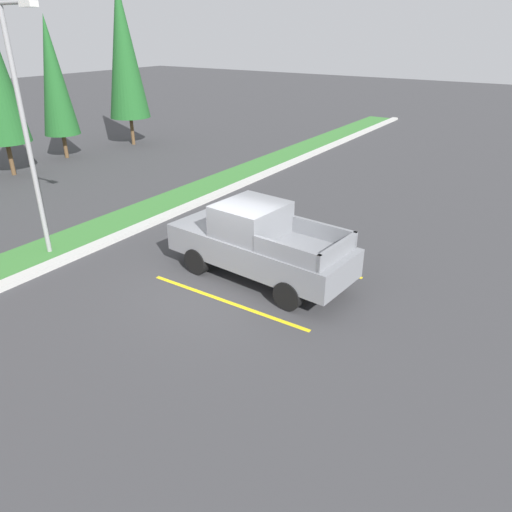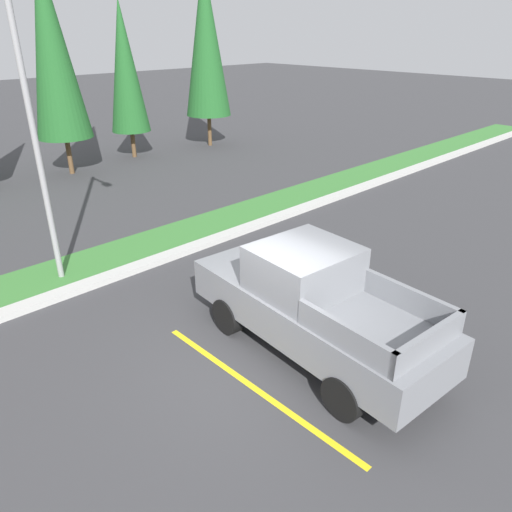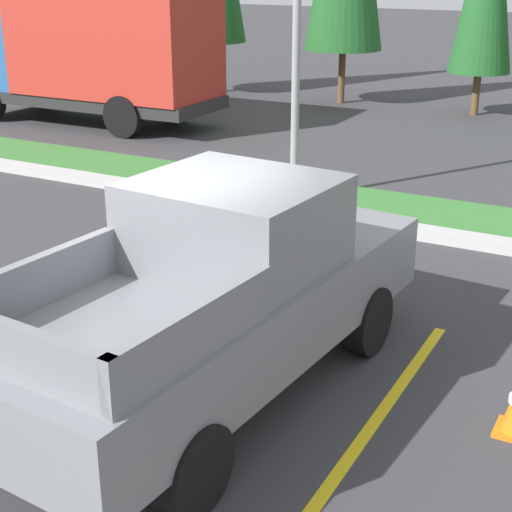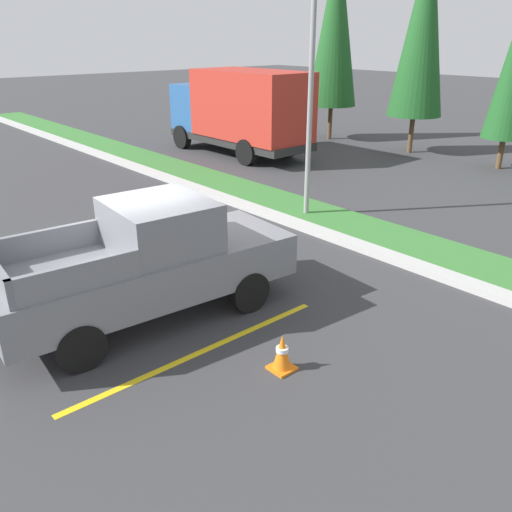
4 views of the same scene
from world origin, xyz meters
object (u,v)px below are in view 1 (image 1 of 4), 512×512
cypress_tree_rightmost (53,77)px  traffic_cone (289,232)px  cypress_tree_far_right (123,50)px  street_light (26,120)px  pickup_truck_main (258,243)px

cypress_tree_rightmost → traffic_cone: 16.18m
cypress_tree_far_right → traffic_cone: size_ratio=14.61×
cypress_tree_far_right → traffic_cone: cypress_tree_far_right is taller
street_light → traffic_cone: size_ratio=11.57×
cypress_tree_rightmost → cypress_tree_far_right: cypress_tree_far_right is taller
pickup_truck_main → street_light: size_ratio=0.77×
cypress_tree_rightmost → traffic_cone: (-3.02, -15.44, -3.78)m
pickup_truck_main → cypress_tree_rightmost: cypress_tree_rightmost is taller
traffic_cone → cypress_tree_rightmost: bearing=78.9°
street_light → cypress_tree_far_right: size_ratio=0.79×
pickup_truck_main → traffic_cone: 2.89m
pickup_truck_main → cypress_tree_rightmost: bearing=70.3°
cypress_tree_far_right → pickup_truck_main: bearing=-122.9°
pickup_truck_main → cypress_tree_rightmost: size_ratio=0.77×
cypress_tree_rightmost → traffic_cone: cypress_tree_rightmost is taller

